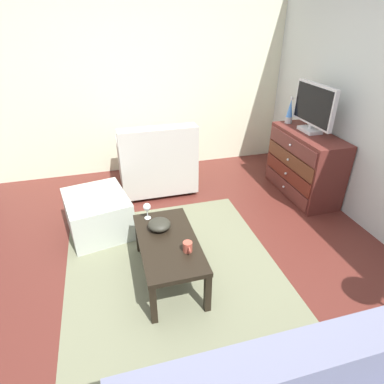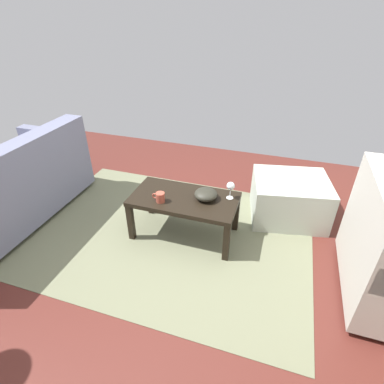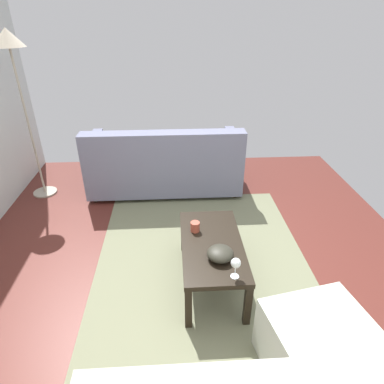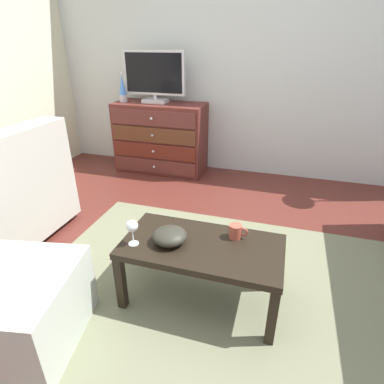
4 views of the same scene
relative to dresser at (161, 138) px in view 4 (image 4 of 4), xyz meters
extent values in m
cube|color=#56241E|center=(1.00, -1.70, -0.43)|extent=(5.27, 4.50, 0.05)
cube|color=silver|center=(1.00, 0.31, 0.86)|extent=(5.27, 0.12, 2.53)
cube|color=#6D7055|center=(1.20, -1.90, -0.40)|extent=(2.60, 1.90, 0.01)
cube|color=#58241F|center=(0.00, 0.01, 0.00)|extent=(1.06, 0.45, 0.81)
cube|color=#552822|center=(0.00, -0.23, -0.28)|extent=(1.00, 0.02, 0.17)
sphere|color=silver|center=(0.00, -0.24, -0.28)|extent=(0.03, 0.03, 0.03)
cube|color=#551F15|center=(0.00, -0.23, -0.09)|extent=(1.00, 0.02, 0.17)
sphere|color=silver|center=(0.00, -0.24, -0.09)|extent=(0.03, 0.03, 0.03)
cube|color=#562E1B|center=(0.00, -0.23, 0.09)|extent=(1.00, 0.02, 0.17)
sphere|color=silver|center=(0.00, -0.24, 0.09)|extent=(0.03, 0.03, 0.03)
cube|color=#5A2924|center=(0.00, -0.23, 0.28)|extent=(1.00, 0.02, 0.17)
sphere|color=silver|center=(0.00, -0.24, 0.28)|extent=(0.03, 0.03, 0.03)
cube|color=silver|center=(-0.05, 0.03, 0.43)|extent=(0.28, 0.18, 0.04)
cylinder|color=silver|center=(-0.05, 0.03, 0.47)|extent=(0.04, 0.04, 0.05)
cube|color=silver|center=(-0.05, 0.03, 0.73)|extent=(0.71, 0.05, 0.47)
cube|color=black|center=(-0.05, 0.00, 0.73)|extent=(0.66, 0.01, 0.42)
cylinder|color=#B7B7BC|center=(-0.43, -0.04, 0.45)|extent=(0.09, 0.09, 0.08)
cone|color=#4C8CE5|center=(-0.43, -0.04, 0.60)|extent=(0.08, 0.08, 0.22)
cylinder|color=#B7B7BC|center=(-0.43, -0.04, 0.72)|extent=(0.04, 0.04, 0.03)
cube|color=black|center=(0.61, -1.74, -0.22)|extent=(0.05, 0.05, 0.36)
cube|color=black|center=(1.48, -1.74, -0.22)|extent=(0.05, 0.05, 0.36)
cube|color=black|center=(0.61, -2.16, -0.22)|extent=(0.05, 0.05, 0.36)
cube|color=black|center=(1.48, -2.16, -0.22)|extent=(0.05, 0.05, 0.36)
cube|color=black|center=(1.04, -1.95, -0.02)|extent=(0.93, 0.48, 0.04)
cylinder|color=silver|center=(0.66, -2.06, 0.00)|extent=(0.06, 0.06, 0.00)
cylinder|color=silver|center=(0.66, -2.06, 0.05)|extent=(0.01, 0.01, 0.09)
sphere|color=silver|center=(0.66, -2.06, 0.12)|extent=(0.07, 0.07, 0.07)
cylinder|color=#A84938|center=(1.21, -1.83, 0.04)|extent=(0.08, 0.08, 0.08)
torus|color=#A84938|center=(1.26, -1.83, 0.04)|extent=(0.05, 0.01, 0.05)
ellipsoid|color=#2B2B22|center=(0.86, -1.99, 0.04)|extent=(0.20, 0.20, 0.09)
cylinder|color=#332319|center=(-1.01, -1.37, -0.38)|extent=(0.05, 0.05, 0.05)
cylinder|color=#332319|center=(-0.37, -1.37, -0.38)|extent=(0.05, 0.05, 0.05)
cube|color=#B1ACA3|center=(-0.39, -1.76, 0.26)|extent=(0.20, 0.93, 0.48)
cube|color=#B1ACA3|center=(-0.69, -1.35, 0.12)|extent=(0.76, 0.12, 0.20)
cube|color=#B1BAAC|center=(0.16, -2.53, -0.20)|extent=(0.80, 0.72, 0.42)
camera|label=1|loc=(3.15, -2.33, 1.67)|focal=30.05mm
camera|label=2|loc=(0.30, 0.12, 1.43)|focal=28.22mm
camera|label=3|loc=(-1.02, -1.67, 1.62)|focal=30.92mm
camera|label=4|loc=(1.42, -3.40, 1.06)|focal=29.38mm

